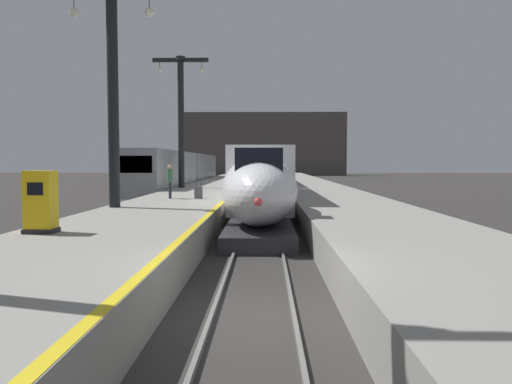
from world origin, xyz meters
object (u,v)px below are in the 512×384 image
at_px(regional_train_adjacent, 183,170).
at_px(passenger_near_edge, 170,179).
at_px(highspeed_train_main, 263,176).
at_px(rolling_suitcase, 199,193).
at_px(station_column_mid, 113,76).
at_px(ticket_machine_yellow, 41,204).
at_px(station_column_far, 181,109).

height_order(regional_train_adjacent, passenger_near_edge, regional_train_adjacent).
bearing_deg(regional_train_adjacent, passenger_near_edge, -81.89).
relative_size(highspeed_train_main, rolling_suitcase, 39.13).
relative_size(highspeed_train_main, station_column_mid, 4.41).
xyz_separation_m(regional_train_adjacent, ticket_machine_yellow, (2.55, -36.83, -0.34)).
xyz_separation_m(station_column_far, ticket_machine_yellow, (0.35, -23.28, -4.89)).
xyz_separation_m(regional_train_adjacent, station_column_far, (2.20, -13.55, 4.55)).
distance_m(highspeed_train_main, passenger_near_edge, 9.84).
relative_size(station_column_far, rolling_suitcase, 9.56).
xyz_separation_m(regional_train_adjacent, passenger_near_edge, (3.50, -24.53, -0.09)).
distance_m(highspeed_train_main, station_column_far, 7.92).
bearing_deg(station_column_mid, ticket_machine_yellow, -87.28).
distance_m(highspeed_train_main, rolling_suitcase, 9.38).
distance_m(passenger_near_edge, rolling_suitcase, 1.61).
distance_m(station_column_far, rolling_suitcase, 12.62).
relative_size(rolling_suitcase, ticket_machine_yellow, 0.61).
relative_size(passenger_near_edge, rolling_suitcase, 1.72).
bearing_deg(highspeed_train_main, ticket_machine_yellow, -104.81).
bearing_deg(ticket_machine_yellow, station_column_mid, 92.72).
height_order(regional_train_adjacent, station_column_far, station_column_far).
distance_m(station_column_mid, passenger_near_edge, 6.66).
height_order(highspeed_train_main, passenger_near_edge, highspeed_train_main).
distance_m(passenger_near_edge, ticket_machine_yellow, 12.34).
height_order(highspeed_train_main, station_column_far, station_column_far).
relative_size(station_column_far, ticket_machine_yellow, 5.86).
height_order(passenger_near_edge, ticket_machine_yellow, passenger_near_edge).
bearing_deg(highspeed_train_main, regional_train_adjacent, 117.09).
xyz_separation_m(passenger_near_edge, rolling_suitcase, (1.45, -0.12, -0.69)).
height_order(station_column_mid, rolling_suitcase, station_column_mid).
bearing_deg(highspeed_train_main, passenger_near_edge, -117.90).
height_order(station_column_mid, passenger_near_edge, station_column_mid).
height_order(passenger_near_edge, rolling_suitcase, passenger_near_edge).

